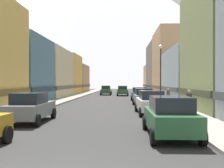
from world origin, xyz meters
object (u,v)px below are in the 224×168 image
at_px(car_right_0, 170,116).
at_px(car_right_3, 140,94).
at_px(car_right_2, 144,97).
at_px(car_driving_0, 123,91).
at_px(car_left_1, 31,107).
at_px(car_right_1, 151,102).
at_px(streetlamp_right, 161,66).
at_px(pedestrian_1, 168,97).
at_px(car_driving_1, 106,90).
at_px(pedestrian_0, 189,103).

xyz_separation_m(car_right_0, car_right_3, (-0.00, 20.59, 0.00)).
relative_size(car_right_0, car_right_2, 0.99).
xyz_separation_m(car_right_0, car_driving_0, (-2.20, 34.81, 0.00)).
distance_m(car_left_1, car_driving_0, 31.51).
bearing_deg(car_right_1, streetlamp_right, 74.38).
xyz_separation_m(car_right_3, streetlamp_right, (1.55, -7.11, 3.09)).
bearing_deg(car_left_1, pedestrian_1, 46.73).
bearing_deg(car_right_2, car_left_1, -125.59).
distance_m(car_right_3, car_driving_1, 17.79).
distance_m(car_right_1, car_driving_0, 26.95).
height_order(car_left_1, pedestrian_0, pedestrian_0).
distance_m(car_right_1, car_right_2, 6.43).
xyz_separation_m(car_right_1, car_driving_1, (-5.40, 29.60, 0.00)).
bearing_deg(car_driving_0, car_right_3, -81.21).
height_order(car_right_1, car_right_2, same).
relative_size(pedestrian_1, streetlamp_right, 0.28).
relative_size(car_right_2, car_driving_1, 1.01).
xyz_separation_m(car_left_1, car_right_1, (7.60, 4.19, 0.00)).
distance_m(pedestrian_0, pedestrian_1, 8.12).
xyz_separation_m(car_driving_1, pedestrian_1, (7.85, -23.11, 0.00)).
distance_m(car_right_2, car_driving_0, 20.55).
bearing_deg(pedestrian_0, car_right_3, 99.75).
xyz_separation_m(car_left_1, car_right_2, (7.60, 10.61, 0.00)).
relative_size(car_right_0, pedestrian_0, 2.53).
distance_m(car_left_1, pedestrian_0, 10.37).
bearing_deg(car_right_3, car_left_1, -114.30).
bearing_deg(pedestrian_0, pedestrian_1, 90.00).
bearing_deg(car_right_2, car_right_0, -89.99).
xyz_separation_m(car_right_0, car_driving_1, (-5.40, 37.55, 0.00)).
xyz_separation_m(pedestrian_0, pedestrian_1, (0.00, 8.12, -0.06)).
height_order(car_right_2, car_driving_0, same).
relative_size(car_right_1, car_right_3, 1.00).
bearing_deg(car_right_1, car_driving_0, 94.69).
relative_size(car_right_1, streetlamp_right, 0.76).
height_order(car_left_1, car_right_0, same).
relative_size(pedestrian_0, pedestrian_1, 1.07).
bearing_deg(car_right_0, car_driving_1, 98.19).
xyz_separation_m(car_driving_0, car_driving_1, (-3.20, 2.73, 0.00)).
xyz_separation_m(car_right_3, car_driving_1, (-5.40, 16.95, 0.00)).
height_order(car_right_0, car_right_3, same).
bearing_deg(car_right_3, car_driving_0, 98.79).
bearing_deg(car_right_2, car_right_1, -89.96).
bearing_deg(streetlamp_right, car_right_0, -96.55).
relative_size(car_right_3, car_driving_1, 1.01).
height_order(car_right_2, streetlamp_right, streetlamp_right).
xyz_separation_m(car_right_0, streetlamp_right, (1.55, 13.48, 3.09)).
distance_m(car_driving_0, pedestrian_0, 28.87).
xyz_separation_m(pedestrian_1, streetlamp_right, (-0.90, -0.95, 3.08)).
bearing_deg(car_right_2, car_right_3, 90.00).
relative_size(car_right_3, pedestrian_1, 2.73).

